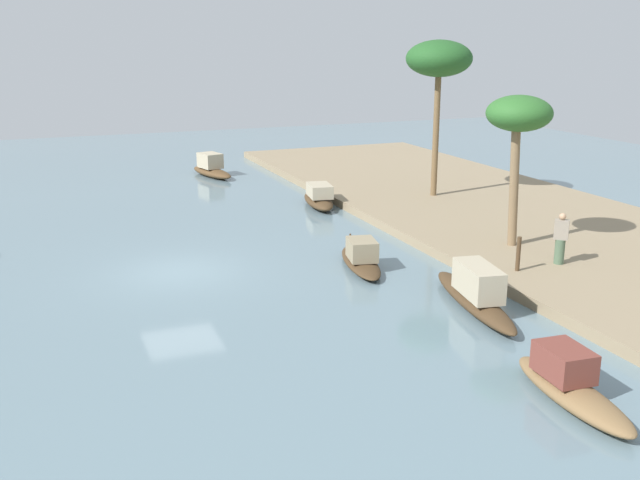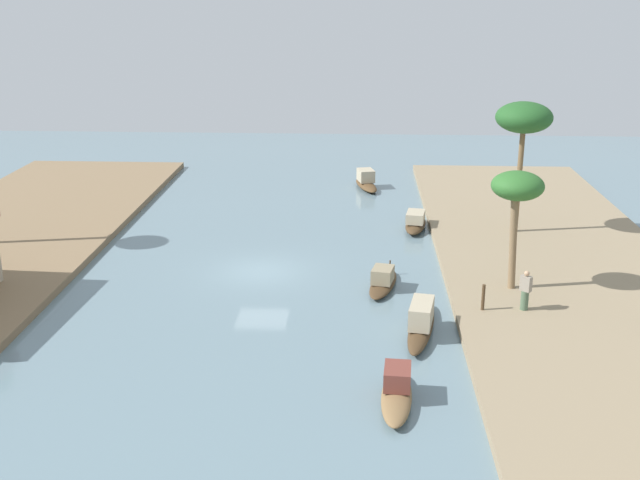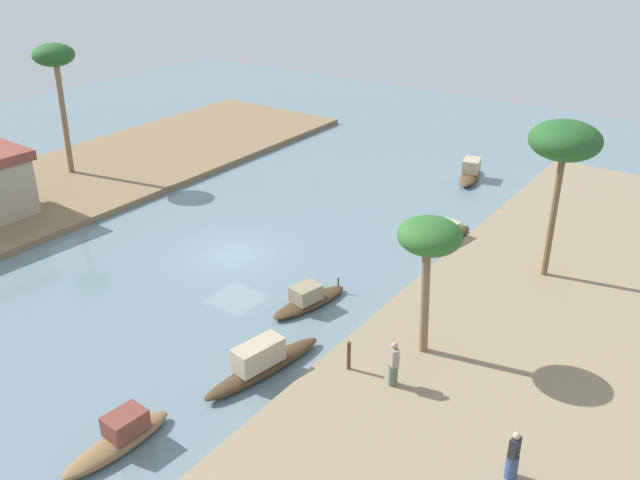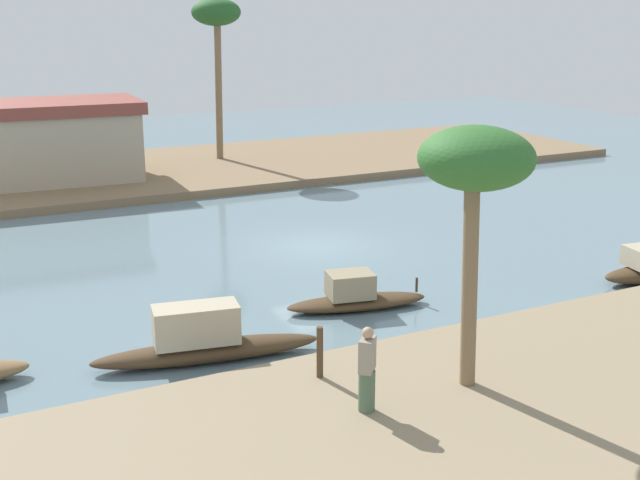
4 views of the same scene
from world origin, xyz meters
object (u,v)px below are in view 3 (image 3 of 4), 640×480
person_by_mooring (394,365)px  palm_tree_left_near (430,240)px  sampan_foreground (262,362)px  palm_tree_left_far (565,143)px  person_on_near_bank (513,459)px  mooring_post (349,356)px  sampan_midstream (471,172)px  palm_tree_right_tall (54,61)px  sampan_upstream_small (120,438)px  sampan_with_tall_canopy (447,235)px  sampan_with_red_awning (308,299)px

person_by_mooring → palm_tree_left_near: 4.46m
sampan_foreground → palm_tree_left_far: palm_tree_left_far is taller
palm_tree_left_near → person_on_near_bank: bearing=-130.1°
sampan_foreground → mooring_post: (1.64, -2.66, 0.42)m
sampan_foreground → mooring_post: size_ratio=4.77×
sampan_midstream → person_by_mooring: 22.40m
palm_tree_right_tall → sampan_upstream_small: bearing=-123.7°
mooring_post → sampan_upstream_small: bearing=151.4°
mooring_post → palm_tree_left_far: palm_tree_left_far is taller
palm_tree_left_far → sampan_with_tall_canopy: bearing=77.7°
sampan_with_red_awning → mooring_post: 5.16m
sampan_with_tall_canopy → person_on_near_bank: person_on_near_bank is taller
sampan_midstream → mooring_post: mooring_post is taller
sampan_upstream_small → mooring_post: 8.10m
palm_tree_right_tall → sampan_with_tall_canopy: bearing=-78.4°
person_on_near_bank → person_by_mooring: 5.23m
sampan_foreground → sampan_upstream_small: bearing=177.8°
sampan_upstream_small → person_on_near_bank: size_ratio=2.38×
sampan_upstream_small → sampan_with_tall_canopy: sampan_upstream_small is taller
sampan_foreground → sampan_with_tall_canopy: (13.88, -0.69, -0.08)m
sampan_with_red_awning → mooring_post: bearing=-115.6°
sampan_midstream → person_on_near_bank: size_ratio=2.50×
sampan_with_red_awning → person_by_mooring: size_ratio=2.34×
palm_tree_left_near → sampan_upstream_small: bearing=150.6°
sampan_upstream_small → person_by_mooring: bearing=-33.6°
sampan_upstream_small → palm_tree_left_far: 20.51m
palm_tree_left_far → palm_tree_right_tall: bearing=97.3°
palm_tree_left_far → person_by_mooring: bearing=171.4°
sampan_midstream → sampan_upstream_small: bearing=167.9°
sampan_upstream_small → sampan_foreground: (5.46, -1.21, 0.10)m
mooring_post → person_by_mooring: bearing=-86.1°
sampan_midstream → person_by_mooring: bearing=-177.0°
sampan_upstream_small → sampan_with_red_awning: 10.25m
sampan_with_red_awning → person_by_mooring: (-3.03, -5.79, 0.83)m
sampan_with_tall_canopy → sampan_midstream: bearing=26.0°
person_on_near_bank → palm_tree_left_far: palm_tree_left_far is taller
sampan_with_tall_canopy → person_by_mooring: size_ratio=2.21×
mooring_post → sampan_midstream: bearing=12.4°
sampan_with_tall_canopy → sampan_midstream: size_ratio=0.93×
sampan_upstream_small → palm_tree_left_far: palm_tree_left_far is taller
sampan_foreground → palm_tree_right_tall: 25.55m
sampan_upstream_small → sampan_with_tall_canopy: (19.34, -1.89, 0.02)m
mooring_post → palm_tree_right_tall: size_ratio=0.14×
sampan_with_red_awning → sampan_midstream: size_ratio=0.98×
palm_tree_left_near → sampan_midstream: bearing=18.4°
person_by_mooring → palm_tree_right_tall: 28.91m
person_on_near_bank → palm_tree_right_tall: 34.05m
sampan_upstream_small → palm_tree_left_near: (9.67, -5.44, 4.50)m
sampan_foreground → mooring_post: 3.15m
person_on_near_bank → mooring_post: person_on_near_bank is taller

